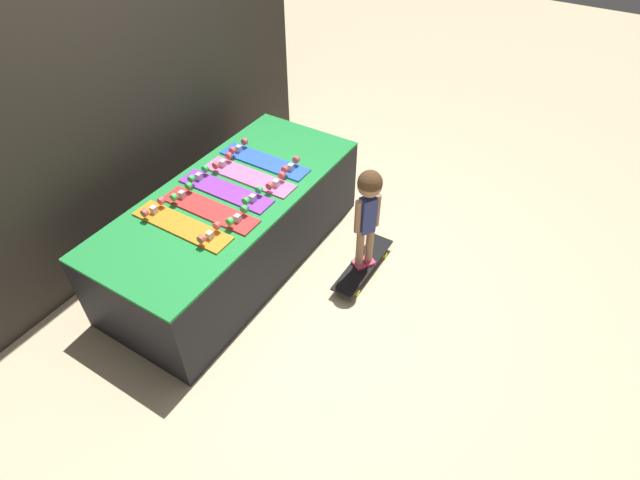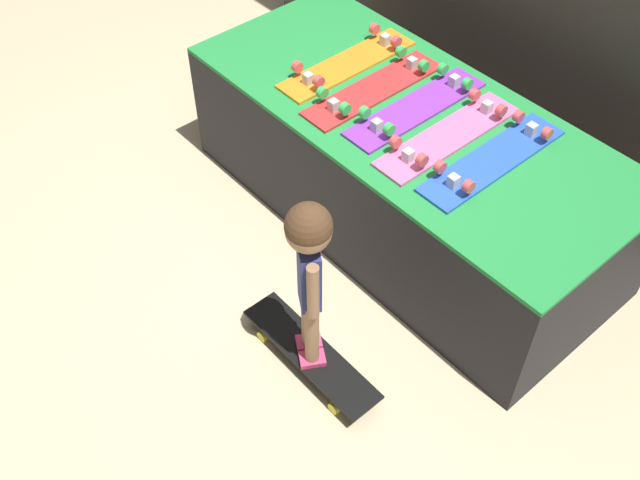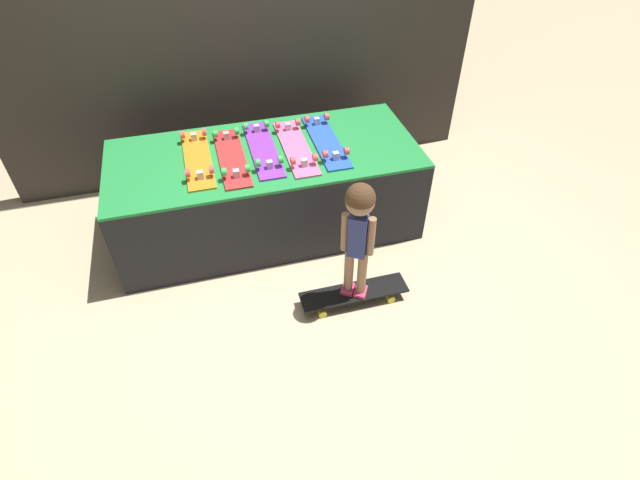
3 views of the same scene
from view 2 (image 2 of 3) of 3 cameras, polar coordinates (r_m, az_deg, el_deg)
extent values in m
plane|color=beige|center=(3.57, 0.06, -2.11)|extent=(16.00, 16.00, 0.00)
cube|color=black|center=(3.61, 6.49, 5.41)|extent=(2.16, 0.93, 0.63)
cube|color=#23893D|center=(3.40, 6.95, 9.50)|extent=(2.16, 0.93, 0.02)
cube|color=orange|center=(3.66, 2.11, 13.23)|extent=(0.18, 0.75, 0.01)
cube|color=#B7B7BC|center=(3.79, 4.97, 14.96)|extent=(0.04, 0.04, 0.05)
cylinder|color=#D84C4C|center=(3.74, 5.83, 14.81)|extent=(0.03, 0.05, 0.05)
cylinder|color=#D84C4C|center=(3.82, 4.17, 15.76)|extent=(0.03, 0.05, 0.05)
cube|color=#B7B7BC|center=(3.51, -0.92, 12.19)|extent=(0.04, 0.04, 0.05)
cylinder|color=#D84C4C|center=(3.45, -0.10, 12.00)|extent=(0.03, 0.05, 0.05)
cylinder|color=#D84C4C|center=(3.54, -1.73, 13.06)|extent=(0.03, 0.05, 0.05)
cube|color=red|center=(3.51, 4.09, 11.37)|extent=(0.18, 0.75, 0.01)
cube|color=#B7B7BC|center=(3.64, 7.00, 13.22)|extent=(0.04, 0.04, 0.05)
cylinder|color=green|center=(3.58, 7.92, 13.03)|extent=(0.03, 0.05, 0.05)
cylinder|color=green|center=(3.67, 6.17, 14.07)|extent=(0.03, 0.05, 0.05)
cube|color=#B7B7BC|center=(3.35, 1.03, 10.22)|extent=(0.04, 0.04, 0.05)
cylinder|color=green|center=(3.29, 1.92, 9.97)|extent=(0.03, 0.05, 0.05)
cylinder|color=green|center=(3.38, 0.17, 11.15)|extent=(0.03, 0.05, 0.05)
cube|color=purple|center=(3.41, 7.32, 9.92)|extent=(0.18, 0.75, 0.01)
cube|color=#B7B7BC|center=(3.55, 10.18, 11.84)|extent=(0.04, 0.04, 0.05)
cylinder|color=green|center=(3.50, 11.17, 11.61)|extent=(0.03, 0.05, 0.05)
cylinder|color=green|center=(3.57, 9.33, 12.74)|extent=(0.03, 0.05, 0.05)
cube|color=#B7B7BC|center=(3.25, 4.32, 8.69)|extent=(0.04, 0.04, 0.05)
cylinder|color=green|center=(3.19, 5.30, 8.40)|extent=(0.03, 0.05, 0.05)
cylinder|color=green|center=(3.27, 3.42, 9.67)|extent=(0.03, 0.05, 0.05)
cube|color=pink|center=(3.28, 9.72, 7.79)|extent=(0.18, 0.75, 0.01)
cube|color=#B7B7BC|center=(3.42, 12.59, 9.85)|extent=(0.04, 0.04, 0.05)
cylinder|color=#D84C4C|center=(3.37, 13.64, 9.57)|extent=(0.03, 0.05, 0.05)
cylinder|color=#D84C4C|center=(3.44, 11.70, 10.80)|extent=(0.03, 0.05, 0.05)
cube|color=#B7B7BC|center=(3.11, 6.73, 6.41)|extent=(0.04, 0.04, 0.05)
cylinder|color=#D84C4C|center=(3.06, 7.78, 6.06)|extent=(0.03, 0.05, 0.05)
cylinder|color=#D84C4C|center=(3.13, 5.78, 7.46)|extent=(0.03, 0.05, 0.05)
cube|color=blue|center=(3.19, 13.00, 5.93)|extent=(0.18, 0.75, 0.01)
cube|color=#B7B7BC|center=(3.34, 15.81, 8.11)|extent=(0.04, 0.04, 0.05)
cylinder|color=#D84C4C|center=(3.30, 16.92, 7.79)|extent=(0.03, 0.05, 0.05)
cylinder|color=#D84C4C|center=(3.36, 14.89, 9.09)|extent=(0.03, 0.05, 0.05)
cube|color=#B7B7BC|center=(3.02, 10.11, 4.43)|extent=(0.04, 0.04, 0.05)
cylinder|color=#D84C4C|center=(2.97, 11.25, 4.03)|extent=(0.03, 0.05, 0.05)
cylinder|color=#D84C4C|center=(3.03, 9.13, 5.53)|extent=(0.03, 0.05, 0.05)
cube|color=black|center=(3.17, -0.72, -8.61)|extent=(0.71, 0.17, 0.01)
cube|color=#B7B7BC|center=(3.11, 2.15, -11.64)|extent=(0.04, 0.04, 0.05)
cylinder|color=yellow|center=(3.16, 3.14, -11.12)|extent=(0.05, 0.03, 0.05)
cylinder|color=yellow|center=(3.10, 1.12, -12.65)|extent=(0.05, 0.03, 0.05)
cube|color=#B7B7BC|center=(3.31, -3.37, -6.37)|extent=(0.04, 0.04, 0.05)
cylinder|color=yellow|center=(3.36, -2.37, -5.97)|extent=(0.05, 0.03, 0.05)
cylinder|color=yellow|center=(3.31, -4.35, -7.29)|extent=(0.05, 0.03, 0.05)
cube|color=#E03D6B|center=(3.14, -0.59, -9.03)|extent=(0.12, 0.13, 0.03)
cylinder|color=#997051|center=(2.99, -0.62, -7.10)|extent=(0.06, 0.06, 0.34)
cube|color=#E03D6B|center=(3.18, -0.86, -7.79)|extent=(0.12, 0.13, 0.03)
cylinder|color=#997051|center=(3.03, -0.89, -5.82)|extent=(0.06, 0.06, 0.34)
cube|color=navy|center=(2.78, -0.82, -2.90)|extent=(0.13, 0.12, 0.30)
cylinder|color=#997051|center=(2.72, -0.54, -3.98)|extent=(0.05, 0.05, 0.27)
cylinder|color=#997051|center=(2.82, -1.09, -1.53)|extent=(0.05, 0.05, 0.27)
sphere|color=#997051|center=(2.59, -0.88, 0.76)|extent=(0.17, 0.17, 0.17)
sphere|color=#4C331E|center=(2.57, -0.88, 1.08)|extent=(0.17, 0.17, 0.17)
camera|label=1|loc=(3.85, -53.03, 35.04)|focal=28.00mm
camera|label=3|loc=(2.36, -68.38, 15.40)|focal=28.00mm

